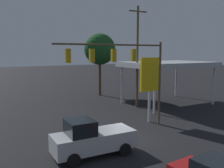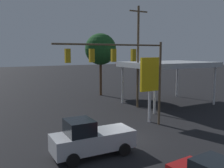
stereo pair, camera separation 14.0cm
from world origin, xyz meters
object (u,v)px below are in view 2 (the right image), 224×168
traffic_signal_assembly (123,63)px  pickup_parked (91,138)px  utility_pole (138,55)px  street_tree (101,49)px  price_sign (150,77)px

traffic_signal_assembly → pickup_parked: 7.00m
utility_pole → street_tree: bearing=-89.8°
street_tree → pickup_parked: bearing=61.3°
traffic_signal_assembly → street_tree: size_ratio=1.05×
traffic_signal_assembly → price_sign: (-3.62, -1.09, -1.44)m
street_tree → price_sign: bearing=80.1°
price_sign → street_tree: bearing=-99.9°
pickup_parked → traffic_signal_assembly: bearing=-141.9°
traffic_signal_assembly → utility_pole: utility_pole is taller
traffic_signal_assembly → pickup_parked: bearing=36.2°
price_sign → street_tree: street_tree is taller
utility_pole → price_sign: (2.67, 5.66, -1.91)m
utility_pole → traffic_signal_assembly: bearing=47.0°
traffic_signal_assembly → utility_pole: 9.23m
price_sign → street_tree: size_ratio=0.65×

